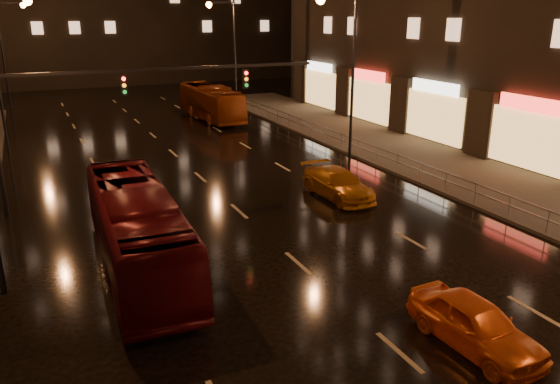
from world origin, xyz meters
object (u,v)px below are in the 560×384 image
bus_curb (211,102)px  taxi_far (338,184)px  bus_red (137,229)px  taxi_near (475,324)px

bus_curb → taxi_far: bus_curb is taller
bus_red → taxi_far: (10.36, 3.82, -0.78)m
taxi_far → bus_curb: bearing=85.8°
bus_red → taxi_near: 11.31m
bus_red → bus_curb: bus_red is taller
bus_red → taxi_far: bus_red is taller
bus_curb → taxi_near: size_ratio=2.52×
taxi_near → bus_curb: bearing=80.7°
bus_red → taxi_near: bus_red is taller
bus_curb → taxi_far: bearing=-94.1°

